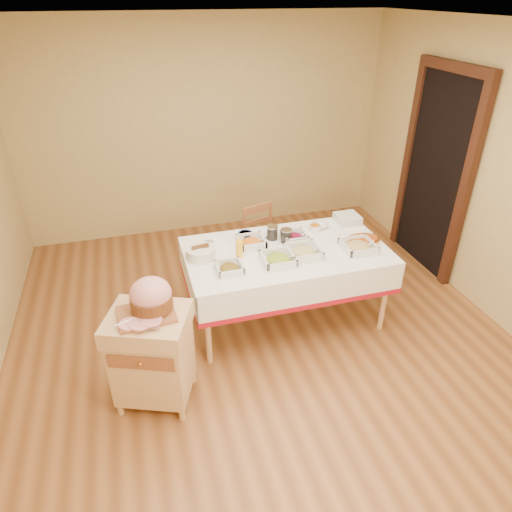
{
  "coord_description": "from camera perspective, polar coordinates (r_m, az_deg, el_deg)",
  "views": [
    {
      "loc": [
        -0.95,
        -3.06,
        2.79
      ],
      "look_at": [
        -0.01,
        0.2,
        0.8
      ],
      "focal_mm": 32.0,
      "sensor_mm": 36.0,
      "label": 1
    }
  ],
  "objects": [
    {
      "name": "serving_dish_b",
      "position": [
        3.91,
        2.78,
        -0.39
      ],
      "size": [
        0.27,
        0.27,
        0.11
      ],
      "color": "silver",
      "rests_on": "dining_table"
    },
    {
      "name": "mustard_bottle",
      "position": [
        3.96,
        -2.1,
        0.95
      ],
      "size": [
        0.06,
        0.06,
        0.2
      ],
      "color": "yellow",
      "rests_on": "dining_table"
    },
    {
      "name": "serving_dish_d",
      "position": [
        4.2,
        12.68,
        1.19
      ],
      "size": [
        0.28,
        0.28,
        0.11
      ],
      "color": "silver",
      "rests_on": "dining_table"
    },
    {
      "name": "room_shell",
      "position": [
        3.54,
        1.09,
        5.45
      ],
      "size": [
        5.0,
        5.0,
        5.0
      ],
      "color": "brown",
      "rests_on": "ground"
    },
    {
      "name": "bread_basket",
      "position": [
        4.0,
        -6.94,
        0.43
      ],
      "size": [
        0.26,
        0.26,
        0.11
      ],
      "color": "silver",
      "rests_on": "dining_table"
    },
    {
      "name": "preserve_jar_left",
      "position": [
        4.27,
        2.05,
        2.88
      ],
      "size": [
        0.11,
        0.11,
        0.14
      ],
      "color": "silver",
      "rests_on": "dining_table"
    },
    {
      "name": "bowl_small_imported",
      "position": [
        4.54,
        7.97,
        3.81
      ],
      "size": [
        0.17,
        0.17,
        0.05
      ],
      "primitive_type": "imported",
      "rotation": [
        0.0,
        0.0,
        -0.07
      ],
      "color": "silver",
      "rests_on": "dining_table"
    },
    {
      "name": "dining_chair",
      "position": [
        4.87,
        1.05,
        1.46
      ],
      "size": [
        0.47,
        0.46,
        0.85
      ],
      "color": "brown",
      "rests_on": "ground"
    },
    {
      "name": "serving_dish_a",
      "position": [
        3.8,
        -3.34,
        -1.51
      ],
      "size": [
        0.22,
        0.22,
        0.1
      ],
      "color": "silver",
      "rests_on": "dining_table"
    },
    {
      "name": "preserve_jar_right",
      "position": [
        4.22,
        3.78,
        2.47
      ],
      "size": [
        0.1,
        0.1,
        0.13
      ],
      "color": "silver",
      "rests_on": "dining_table"
    },
    {
      "name": "small_bowl_left",
      "position": [
        4.17,
        -5.9,
        1.48
      ],
      "size": [
        0.11,
        0.11,
        0.05
      ],
      "color": "silver",
      "rests_on": "dining_table"
    },
    {
      "name": "serving_dish_e",
      "position": [
        4.16,
        -0.59,
        1.72
      ],
      "size": [
        0.25,
        0.24,
        0.11
      ],
      "color": "silver",
      "rests_on": "dining_table"
    },
    {
      "name": "ham_on_board",
      "position": [
        3.28,
        -13.08,
        -5.21
      ],
      "size": [
        0.42,
        0.4,
        0.28
      ],
      "color": "brown",
      "rests_on": "butcher_cart"
    },
    {
      "name": "serving_dish_f",
      "position": [
        4.28,
        4.83,
        2.42
      ],
      "size": [
        0.23,
        0.22,
        0.11
      ],
      "color": "silver",
      "rests_on": "dining_table"
    },
    {
      "name": "serving_dish_c",
      "position": [
        4.03,
        5.95,
        0.53
      ],
      "size": [
        0.28,
        0.28,
        0.12
      ],
      "color": "silver",
      "rests_on": "dining_table"
    },
    {
      "name": "bowl_white_imported",
      "position": [
        4.35,
        1.1,
        2.77
      ],
      "size": [
        0.18,
        0.18,
        0.04
      ],
      "primitive_type": "imported",
      "rotation": [
        0.0,
        0.0,
        0.26
      ],
      "color": "silver",
      "rests_on": "dining_table"
    },
    {
      "name": "small_bowl_right",
      "position": [
        4.47,
        7.37,
        3.56
      ],
      "size": [
        0.11,
        0.11,
        0.06
      ],
      "color": "silver",
      "rests_on": "dining_table"
    },
    {
      "name": "small_bowl_mid",
      "position": [
        4.3,
        -1.32,
        2.64
      ],
      "size": [
        0.14,
        0.14,
        0.06
      ],
      "color": "navy",
      "rests_on": "dining_table"
    },
    {
      "name": "butcher_cart",
      "position": [
        3.54,
        -12.85,
        -11.75
      ],
      "size": [
        0.7,
        0.65,
        0.81
      ],
      "color": "tan",
      "rests_on": "ground"
    },
    {
      "name": "brass_platter",
      "position": [
        4.35,
        13.23,
        1.97
      ],
      "size": [
        0.33,
        0.24,
        0.04
      ],
      "color": "gold",
      "rests_on": "dining_table"
    },
    {
      "name": "doorway",
      "position": [
        5.34,
        21.61,
        9.92
      ],
      "size": [
        0.09,
        1.1,
        2.2
      ],
      "color": "black",
      "rests_on": "ground"
    },
    {
      "name": "dining_table",
      "position": [
        4.21,
        3.72,
        -1.11
      ],
      "size": [
        1.82,
        1.02,
        0.76
      ],
      "color": "tan",
      "rests_on": "ground"
    },
    {
      "name": "plate_stack",
      "position": [
        4.68,
        11.36,
        4.6
      ],
      "size": [
        0.23,
        0.23,
        0.08
      ],
      "color": "silver",
      "rests_on": "dining_table"
    }
  ]
}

